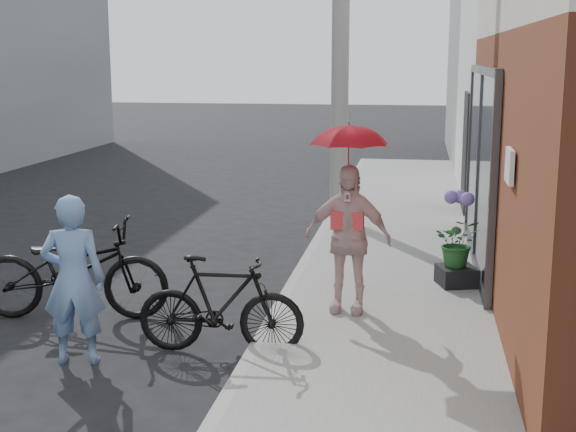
% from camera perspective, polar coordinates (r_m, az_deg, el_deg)
% --- Properties ---
extents(ground, '(80.00, 80.00, 0.00)m').
position_cam_1_polar(ground, '(7.80, -9.23, -9.52)').
color(ground, black).
rests_on(ground, ground).
extents(sidewalk, '(2.20, 24.00, 0.12)m').
position_cam_1_polar(sidewalk, '(9.30, 7.23, -5.63)').
color(sidewalk, gray).
rests_on(sidewalk, ground).
extents(curb, '(0.12, 24.00, 0.12)m').
position_cam_1_polar(curb, '(9.40, 0.12, -5.34)').
color(curb, '#9E9E99').
rests_on(curb, ground).
extents(utility_pole, '(0.28, 0.28, 7.00)m').
position_cam_1_polar(utility_pole, '(12.98, 3.78, 14.57)').
color(utility_pole, '#9E9E99').
rests_on(utility_pole, ground).
extents(officer, '(0.63, 0.48, 1.56)m').
position_cam_1_polar(officer, '(7.48, -15.02, -4.39)').
color(officer, '#7194C9').
rests_on(officer, ground).
extents(bike_left, '(2.11, 0.99, 1.07)m').
position_cam_1_polar(bike_left, '(8.80, -15.06, -3.69)').
color(bike_left, black).
rests_on(bike_left, ground).
extents(bike_right, '(1.59, 0.53, 0.94)m').
position_cam_1_polar(bike_right, '(7.55, -4.80, -6.32)').
color(bike_right, black).
rests_on(bike_right, ground).
extents(kimono_woman, '(0.94, 0.47, 1.55)m').
position_cam_1_polar(kimono_woman, '(8.32, 4.24, -1.62)').
color(kimono_woman, beige).
rests_on(kimono_woman, sidewalk).
extents(parasol, '(0.78, 0.78, 0.68)m').
position_cam_1_polar(parasol, '(8.15, 4.35, 6.06)').
color(parasol, red).
rests_on(parasol, kimono_woman).
extents(planter, '(0.52, 0.52, 0.22)m').
position_cam_1_polar(planter, '(9.60, 11.91, -4.18)').
color(planter, black).
rests_on(planter, sidewalk).
extents(potted_plant, '(0.52, 0.45, 0.58)m').
position_cam_1_polar(potted_plant, '(9.50, 12.01, -1.85)').
color(potted_plant, '#235925').
rests_on(potted_plant, planter).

